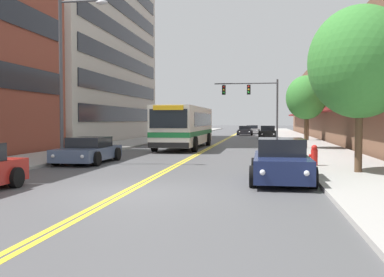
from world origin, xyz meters
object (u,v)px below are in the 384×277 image
(car_slate_blue_parked_left_near, at_px, (88,151))
(street_tree_right_mid, at_px, (306,98))
(street_tree_right_far, at_px, (308,100))
(car_charcoal_moving_second, at_px, (245,131))
(car_dark_grey_parked_left_far, at_px, (182,134))
(fire_hydrant, at_px, (314,155))
(car_black_parked_right_mid, at_px, (268,133))
(car_silver_moving_lead, at_px, (252,130))
(traffic_signal_mast, at_px, (255,97))
(city_bus, at_px, (185,125))
(car_navy_parked_right_foreground, at_px, (281,162))
(street_lamp_left_near, at_px, (68,66))
(street_tree_right_near, at_px, (360,62))

(car_slate_blue_parked_left_near, distance_m, street_tree_right_mid, 15.76)
(street_tree_right_far, bearing_deg, car_charcoal_moving_second, 112.16)
(car_dark_grey_parked_left_far, xyz_separation_m, car_charcoal_moving_second, (5.84, 15.49, -0.06))
(fire_hydrant, bearing_deg, car_charcoal_moving_second, 96.31)
(car_black_parked_right_mid, distance_m, car_silver_moving_lead, 17.61)
(car_charcoal_moving_second, height_order, traffic_signal_mast, traffic_signal_mast)
(car_slate_blue_parked_left_near, xyz_separation_m, car_black_parked_right_mid, (8.78, 28.30, 0.08))
(city_bus, height_order, traffic_signal_mast, traffic_signal_mast)
(car_navy_parked_right_foreground, bearing_deg, street_lamp_left_near, 156.58)
(car_black_parked_right_mid, bearing_deg, car_dark_grey_parked_left_far, -152.32)
(city_bus, height_order, car_charcoal_moving_second, city_bus)
(street_lamp_left_near, bearing_deg, car_silver_moving_lead, 81.08)
(car_slate_blue_parked_left_near, relative_size, traffic_signal_mast, 0.74)
(car_black_parked_right_mid, bearing_deg, street_tree_right_mid, -82.45)
(car_charcoal_moving_second, bearing_deg, car_dark_grey_parked_left_far, -110.64)
(city_bus, bearing_deg, car_navy_parked_right_foreground, -69.45)
(car_charcoal_moving_second, distance_m, traffic_signal_mast, 17.60)
(car_silver_moving_lead, xyz_separation_m, fire_hydrant, (3.59, -46.61, -0.03))
(city_bus, distance_m, car_navy_parked_right_foreground, 17.57)
(car_dark_grey_parked_left_far, bearing_deg, street_tree_right_near, -66.52)
(car_dark_grey_parked_left_far, relative_size, street_tree_right_mid, 0.98)
(car_slate_blue_parked_left_near, xyz_separation_m, car_dark_grey_parked_left_far, (0.05, 23.73, 0.08))
(street_lamp_left_near, relative_size, street_tree_right_far, 1.42)
(street_lamp_left_near, bearing_deg, street_tree_right_near, -9.68)
(city_bus, relative_size, street_tree_right_near, 1.89)
(car_silver_moving_lead, height_order, street_tree_right_mid, street_tree_right_mid)
(car_charcoal_moving_second, bearing_deg, traffic_signal_mast, -84.83)
(car_slate_blue_parked_left_near, height_order, car_dark_grey_parked_left_far, car_dark_grey_parked_left_far)
(car_charcoal_moving_second, relative_size, traffic_signal_mast, 0.72)
(car_black_parked_right_mid, height_order, street_tree_right_near, street_tree_right_near)
(street_tree_right_mid, distance_m, street_tree_right_far, 12.28)
(car_navy_parked_right_foreground, bearing_deg, fire_hydrant, 69.30)
(city_bus, height_order, street_tree_right_far, street_tree_right_far)
(car_slate_blue_parked_left_near, height_order, car_charcoal_moving_second, car_charcoal_moving_second)
(car_dark_grey_parked_left_far, xyz_separation_m, fire_hydrant, (10.27, -24.54, -0.09))
(car_slate_blue_parked_left_near, bearing_deg, traffic_signal_mast, 71.38)
(city_bus, distance_m, fire_hydrant, 14.59)
(car_slate_blue_parked_left_near, height_order, traffic_signal_mast, traffic_signal_mast)
(car_dark_grey_parked_left_far, xyz_separation_m, car_navy_parked_right_foreground, (8.72, -28.62, 0.00))
(car_black_parked_right_mid, bearing_deg, car_charcoal_moving_second, 104.83)
(car_slate_blue_parked_left_near, bearing_deg, street_lamp_left_near, -125.61)
(city_bus, distance_m, traffic_signal_mast, 11.86)
(car_black_parked_right_mid, xyz_separation_m, street_lamp_left_near, (-9.37, -29.14, 3.85))
(street_tree_right_near, relative_size, street_tree_right_mid, 1.22)
(car_charcoal_moving_second, bearing_deg, car_navy_parked_right_foreground, -86.25)
(car_navy_parked_right_foreground, distance_m, car_silver_moving_lead, 50.73)
(car_slate_blue_parked_left_near, bearing_deg, fire_hydrant, -4.50)
(car_navy_parked_right_foreground, distance_m, street_tree_right_near, 4.90)
(street_tree_right_mid, xyz_separation_m, street_tree_right_far, (1.41, 12.19, 0.41))
(car_black_parked_right_mid, bearing_deg, car_slate_blue_parked_left_near, -107.23)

